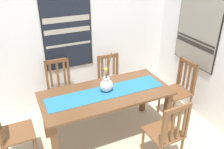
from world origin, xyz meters
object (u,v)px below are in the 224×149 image
object	(u,v)px
painting_on_side_wall	(197,32)
chair_1	(179,89)
dining_table	(106,99)
centerpiece_vase	(106,84)
chair_0	(167,132)
chair_2	(12,132)
chair_3	(111,80)
chair_4	(61,89)
painting_on_back_wall	(67,29)

from	to	relation	value
painting_on_side_wall	chair_1	bearing A→B (deg)	-155.14
dining_table	centerpiece_vase	bearing A→B (deg)	58.31
chair_0	chair_1	world-z (taller)	chair_1
chair_2	chair_3	xyz separation A→B (m)	(1.73, 0.77, -0.01)
chair_0	chair_4	distance (m)	1.88
centerpiece_vase	painting_on_back_wall	size ratio (longest dim) A/B	0.46
centerpiece_vase	chair_4	xyz separation A→B (m)	(-0.50, 0.78, -0.38)
chair_3	painting_on_back_wall	world-z (taller)	painting_on_back_wall
painting_on_side_wall	dining_table	bearing A→B (deg)	-174.63
chair_1	painting_on_side_wall	bearing A→B (deg)	24.86
chair_2	chair_3	distance (m)	1.90
dining_table	painting_on_back_wall	world-z (taller)	painting_on_back_wall
chair_1	chair_4	xyz separation A→B (m)	(-1.80, 0.81, -0.00)
chair_0	chair_2	bearing A→B (deg)	155.09
chair_0	chair_1	xyz separation A→B (m)	(0.83, 0.80, 0.00)
dining_table	chair_2	distance (m)	1.31
chair_0	painting_on_side_wall	size ratio (longest dim) A/B	0.86
centerpiece_vase	chair_3	world-z (taller)	centerpiece_vase
centerpiece_vase	chair_4	world-z (taller)	centerpiece_vase
dining_table	chair_4	world-z (taller)	chair_4
chair_2	painting_on_back_wall	xyz separation A→B (m)	(1.09, 1.08, 0.93)
chair_0	chair_1	distance (m)	1.16
chair_4	dining_table	bearing A→B (deg)	-59.03
painting_on_back_wall	centerpiece_vase	bearing A→B (deg)	-77.94
chair_1	chair_3	bearing A→B (deg)	138.02
dining_table	chair_1	xyz separation A→B (m)	(1.32, -0.00, -0.14)
centerpiece_vase	chair_2	distance (m)	1.37
chair_1	chair_4	size ratio (longest dim) A/B	0.99
centerpiece_vase	painting_on_side_wall	size ratio (longest dim) A/B	0.56
chair_3	painting_on_side_wall	distance (m)	1.66
chair_3	painting_on_back_wall	size ratio (longest dim) A/B	0.67
chair_0	chair_1	bearing A→B (deg)	43.87
chair_1	painting_on_side_wall	xyz separation A→B (m)	(0.35, 0.16, 0.89)
centerpiece_vase	chair_3	size ratio (longest dim) A/B	0.69
chair_1	painting_on_back_wall	world-z (taller)	painting_on_back_wall
dining_table	painting_on_side_wall	xyz separation A→B (m)	(1.67, 0.16, 0.75)
chair_0	chair_2	world-z (taller)	chair_0
chair_3	painting_on_side_wall	xyz separation A→B (m)	(1.23, -0.64, 0.92)
chair_1	painting_on_back_wall	xyz separation A→B (m)	(-1.53, 1.11, 0.92)
dining_table	centerpiece_vase	size ratio (longest dim) A/B	2.88
centerpiece_vase	chair_0	xyz separation A→B (m)	(0.47, -0.83, -0.38)
painting_on_back_wall	chair_3	bearing A→B (deg)	-25.65
centerpiece_vase	painting_on_side_wall	distance (m)	1.73
chair_2	chair_3	world-z (taller)	chair_2
chair_0	chair_4	xyz separation A→B (m)	(-0.97, 1.61, -0.00)
painting_on_side_wall	chair_4	bearing A→B (deg)	163.28
chair_1	chair_2	world-z (taller)	chair_1
centerpiece_vase	chair_2	xyz separation A→B (m)	(-1.32, -0.00, -0.39)
centerpiece_vase	painting_on_back_wall	xyz separation A→B (m)	(-0.23, 1.08, 0.54)
dining_table	chair_2	size ratio (longest dim) A/B	1.96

